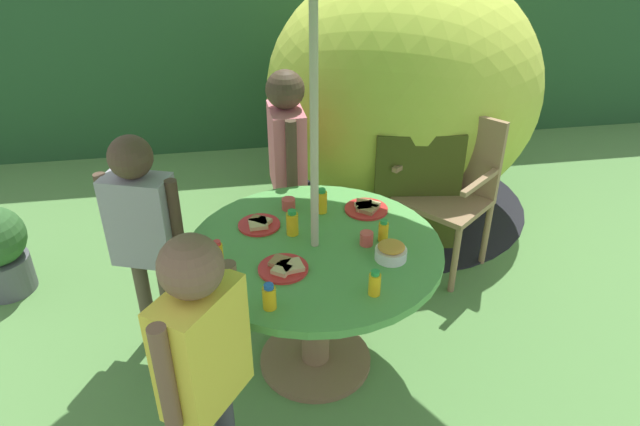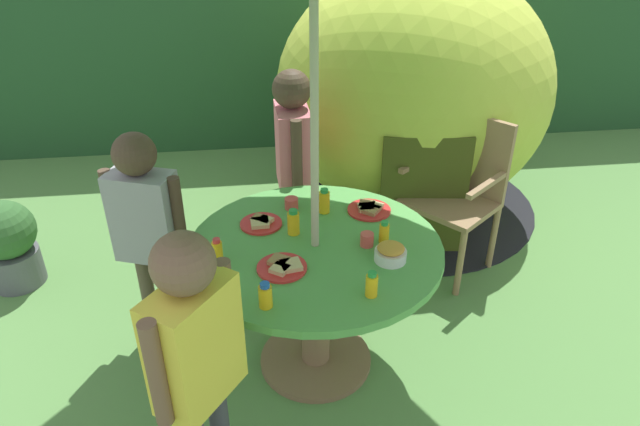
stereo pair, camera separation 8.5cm
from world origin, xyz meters
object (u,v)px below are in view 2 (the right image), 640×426
(juice_bottle_far_right, at_px, (324,201))
(child_in_pink_shirt, at_px, (293,148))
(plate_front_edge, at_px, (283,266))
(juice_bottle_near_left, at_px, (218,252))
(snack_bowl, at_px, (391,253))
(potted_plant, at_px, (8,242))
(cup_near, at_px, (367,240))
(child_in_grey_shirt, at_px, (145,217))
(juice_bottle_mid_right, at_px, (372,285))
(dome_tent, at_px, (412,94))
(juice_bottle_near_right, at_px, (265,296))
(cup_far, at_px, (291,203))
(plate_center_back, at_px, (369,209))
(plate_mid_left, at_px, (261,223))
(juice_bottle_far_left, at_px, (384,232))
(garden_table, at_px, (315,275))
(juice_bottle_center_front, at_px, (293,222))
(wooden_chair, at_px, (459,185))
(child_in_yellow_shirt, at_px, (195,345))

(juice_bottle_far_right, bearing_deg, child_in_pink_shirt, 100.22)
(plate_front_edge, distance_m, juice_bottle_near_left, 0.29)
(snack_bowl, relative_size, plate_front_edge, 0.65)
(potted_plant, height_order, cup_near, cup_near)
(child_in_grey_shirt, xyz_separation_m, juice_bottle_mid_right, (0.99, -0.69, 0.02))
(dome_tent, distance_m, juice_bottle_near_right, 2.32)
(juice_bottle_near_left, bearing_deg, cup_far, 51.36)
(plate_center_back, bearing_deg, juice_bottle_near_left, -153.67)
(potted_plant, relative_size, juice_bottle_far_right, 4.31)
(dome_tent, distance_m, plate_front_edge, 2.07)
(child_in_pink_shirt, relative_size, plate_mid_left, 6.33)
(plate_center_back, distance_m, juice_bottle_far_left, 0.29)
(garden_table, bearing_deg, potted_plant, 152.81)
(potted_plant, distance_m, cup_far, 1.84)
(snack_bowl, distance_m, juice_bottle_near_left, 0.76)
(child_in_pink_shirt, height_order, juice_bottle_far_left, child_in_pink_shirt)
(juice_bottle_far_left, height_order, juice_bottle_center_front, juice_bottle_center_front)
(plate_center_back, distance_m, juice_bottle_center_front, 0.43)
(plate_center_back, height_order, plate_front_edge, same)
(dome_tent, height_order, juice_bottle_center_front, dome_tent)
(dome_tent, height_order, child_in_grey_shirt, dome_tent)
(juice_bottle_center_front, bearing_deg, wooden_chair, 33.09)
(wooden_chair, distance_m, juice_bottle_near_left, 1.71)
(plate_center_back, xyz_separation_m, cup_far, (-0.39, 0.08, 0.02))
(wooden_chair, distance_m, plate_front_edge, 1.53)
(child_in_pink_shirt, xyz_separation_m, plate_mid_left, (-0.22, -0.68, -0.08))
(plate_center_back, relative_size, plate_front_edge, 1.01)
(wooden_chair, relative_size, juice_bottle_center_front, 7.70)
(snack_bowl, bearing_deg, cup_near, 121.63)
(plate_mid_left, xyz_separation_m, cup_far, (0.16, 0.14, 0.02))
(juice_bottle_mid_right, bearing_deg, juice_bottle_far_left, 70.33)
(child_in_pink_shirt, bearing_deg, juice_bottle_near_right, -11.17)
(garden_table, height_order, cup_far, cup_far)
(juice_bottle_far_right, relative_size, juice_bottle_center_front, 1.02)
(snack_bowl, height_order, juice_bottle_center_front, juice_bottle_center_front)
(juice_bottle_far_right, bearing_deg, dome_tent, 58.73)
(plate_center_back, bearing_deg, child_in_grey_shirt, 179.17)
(wooden_chair, bearing_deg, child_in_pink_shirt, -133.61)
(snack_bowl, relative_size, juice_bottle_near_right, 1.26)
(dome_tent, xyz_separation_m, juice_bottle_far_left, (-0.56, -1.63, -0.09))
(plate_front_edge, bearing_deg, juice_bottle_far_right, 62.45)
(wooden_chair, xyz_separation_m, cup_near, (-0.76, -0.85, 0.21))
(garden_table, xyz_separation_m, plate_mid_left, (-0.24, 0.21, 0.19))
(plate_front_edge, relative_size, juice_bottle_far_left, 1.99)
(child_in_yellow_shirt, relative_size, plate_mid_left, 6.13)
(plate_mid_left, relative_size, juice_bottle_mid_right, 1.80)
(wooden_chair, xyz_separation_m, juice_bottle_far_right, (-0.91, -0.52, 0.24))
(juice_bottle_far_left, bearing_deg, potted_plant, 156.17)
(snack_bowl, bearing_deg, juice_bottle_far_left, 88.48)
(plate_mid_left, distance_m, juice_bottle_near_right, 0.62)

